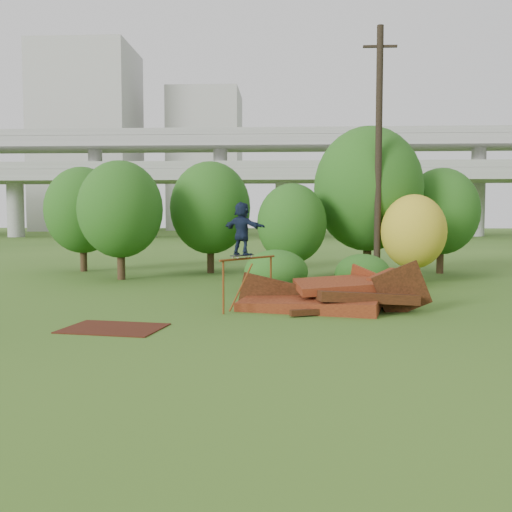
{
  "coord_description": "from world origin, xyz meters",
  "views": [
    {
      "loc": [
        0.04,
        -15.07,
        2.79
      ],
      "look_at": [
        -0.8,
        2.0,
        1.6
      ],
      "focal_mm": 40.0,
      "sensor_mm": 36.0,
      "label": 1
    }
  ],
  "objects_px": {
    "utility_pole": "(378,154)",
    "skater": "(242,228)",
    "scrap_pile": "(327,298)",
    "flat_plate": "(113,328)"
  },
  "relations": [
    {
      "from": "flat_plate",
      "to": "scrap_pile",
      "type": "bearing_deg",
      "value": 31.18
    },
    {
      "from": "scrap_pile",
      "to": "flat_plate",
      "type": "relative_size",
      "value": 2.43
    },
    {
      "from": "scrap_pile",
      "to": "utility_pole",
      "type": "relative_size",
      "value": 0.55
    },
    {
      "from": "scrap_pile",
      "to": "utility_pole",
      "type": "height_order",
      "value": "utility_pole"
    },
    {
      "from": "scrap_pile",
      "to": "skater",
      "type": "distance_m",
      "value": 3.34
    },
    {
      "from": "scrap_pile",
      "to": "utility_pole",
      "type": "xyz_separation_m",
      "value": [
        2.62,
        7.09,
        5.07
      ]
    },
    {
      "from": "flat_plate",
      "to": "utility_pole",
      "type": "height_order",
      "value": "utility_pole"
    },
    {
      "from": "utility_pole",
      "to": "skater",
      "type": "bearing_deg",
      "value": -124.47
    },
    {
      "from": "flat_plate",
      "to": "utility_pole",
      "type": "relative_size",
      "value": 0.22
    },
    {
      "from": "scrap_pile",
      "to": "flat_plate",
      "type": "height_order",
      "value": "scrap_pile"
    }
  ]
}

